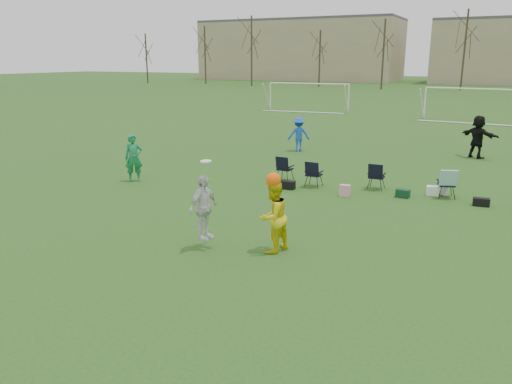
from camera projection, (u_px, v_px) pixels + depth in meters
The scene contains 9 objects.
ground at pixel (203, 263), 11.64m from camera, with size 260.00×260.00×0.00m, color #294C17.
fielder_green_near at pixel (134, 158), 19.10m from camera, with size 0.67×0.44×1.83m, color #167C49.
fielder_blue at pixel (299, 134), 25.37m from camera, with size 1.11×0.64×1.73m, color blue.
fielder_black at pixel (478, 137), 23.61m from camera, with size 1.88×0.60×2.03m, color black.
center_contest at pixel (248, 213), 12.14m from camera, with size 2.34×1.59×2.26m.
sideline_setup at pixel (406, 181), 17.15m from camera, with size 9.18×1.95×1.79m.
goal_left at pixel (309, 89), 44.87m from camera, with size 7.39×0.76×2.46m.
goal_mid at pixel (476, 95), 37.19m from camera, with size 7.40×0.63×2.46m.
tree_line at pixel (465, 55), 70.79m from camera, with size 110.28×3.28×11.40m.
Camera 1 is at (5.85, -9.17, 4.62)m, focal length 35.00 mm.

